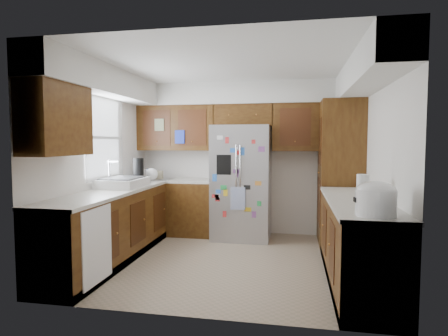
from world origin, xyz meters
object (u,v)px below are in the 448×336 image
at_px(pantry, 340,173).
at_px(fridge, 242,182).
at_px(paper_towel, 363,188).
at_px(rice_cooker, 376,198).

height_order(pantry, fridge, pantry).
bearing_deg(paper_towel, pantry, 90.67).
bearing_deg(pantry, rice_cooker, -90.01).
relative_size(pantry, fridge, 1.19).
height_order(fridge, paper_towel, fridge).
relative_size(fridge, rice_cooker, 5.29).
xyz_separation_m(pantry, paper_towel, (0.02, -1.79, -0.01)).
distance_m(pantry, fridge, 1.51).
bearing_deg(paper_towel, fridge, 129.48).
bearing_deg(pantry, paper_towel, -89.33).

